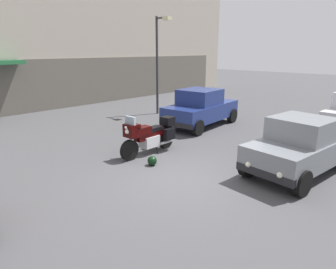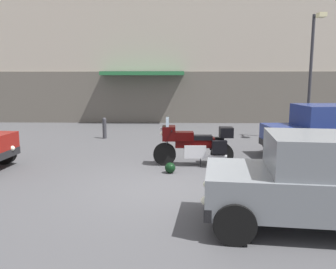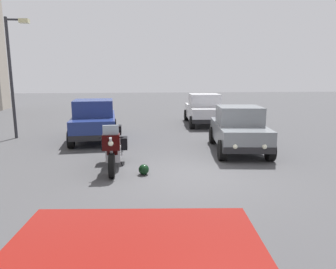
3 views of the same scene
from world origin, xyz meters
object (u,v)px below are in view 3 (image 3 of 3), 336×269
(motorcycle, at_px, (113,147))
(helmet, at_px, (144,170))
(car_hatchback_near, at_px, (94,120))
(car_compact_side, at_px, (239,129))
(streetlamp_curbside, at_px, (14,66))
(car_wagon_end, at_px, (204,109))

(motorcycle, xyz_separation_m, helmet, (-0.69, -0.83, -0.48))
(motorcycle, bearing_deg, car_hatchback_near, -166.25)
(motorcycle, xyz_separation_m, car_compact_side, (1.66, -4.16, 0.15))
(streetlamp_curbside, bearing_deg, motorcycle, -137.99)
(helmet, relative_size, streetlamp_curbside, 0.06)
(helmet, bearing_deg, car_compact_side, -54.80)
(motorcycle, distance_m, helmet, 1.18)
(motorcycle, distance_m, car_hatchback_near, 4.27)
(motorcycle, height_order, car_hatchback_near, car_hatchback_near)
(helmet, xyz_separation_m, car_compact_side, (2.35, -3.33, 0.63))
(car_hatchback_near, relative_size, streetlamp_curbside, 0.82)
(car_wagon_end, distance_m, streetlamp_curbside, 9.21)
(helmet, relative_size, car_compact_side, 0.08)
(car_wagon_end, bearing_deg, helmet, 161.18)
(streetlamp_curbside, bearing_deg, car_hatchback_near, -101.16)
(helmet, xyz_separation_m, car_hatchback_near, (4.81, 1.91, 0.67))
(car_wagon_end, relative_size, streetlamp_curbside, 0.81)
(helmet, bearing_deg, car_hatchback_near, 21.69)
(helmet, bearing_deg, streetlamp_curbside, 43.25)
(helmet, relative_size, car_hatchback_near, 0.07)
(car_compact_side, distance_m, car_wagon_end, 5.99)
(car_hatchback_near, bearing_deg, car_compact_side, -119.99)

